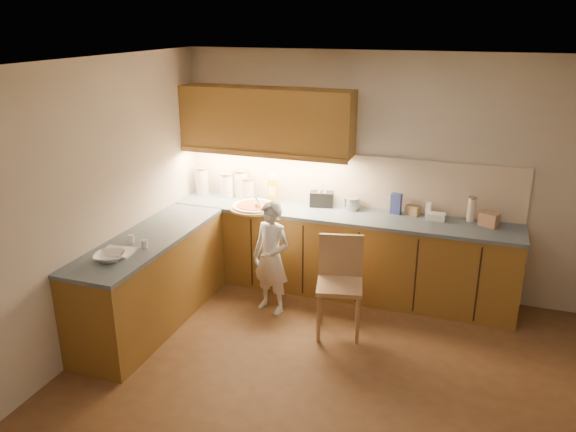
# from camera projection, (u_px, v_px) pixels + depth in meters

# --- Properties ---
(room) EXTENTS (4.54, 4.50, 2.62)m
(room) POSITION_uv_depth(u_px,v_px,m) (336.00, 193.00, 4.17)
(room) COLOR #55361D
(room) RESTS_ON ground
(l_counter) EXTENTS (3.77, 2.62, 0.92)m
(l_counter) POSITION_uv_depth(u_px,v_px,m) (279.00, 261.00, 5.98)
(l_counter) COLOR olive
(l_counter) RESTS_ON ground
(backsplash) EXTENTS (3.75, 0.02, 0.58)m
(backsplash) POSITION_uv_depth(u_px,v_px,m) (348.00, 180.00, 6.21)
(backsplash) COLOR beige
(backsplash) RESTS_ON l_counter
(upper_cabinets) EXTENTS (1.95, 0.36, 0.73)m
(upper_cabinets) POSITION_uv_depth(u_px,v_px,m) (266.00, 120.00, 6.14)
(upper_cabinets) COLOR olive
(upper_cabinets) RESTS_ON ground
(pizza_on_board) EXTENTS (0.54, 0.54, 0.22)m
(pizza_on_board) POSITION_uv_depth(u_px,v_px,m) (254.00, 207.00, 6.17)
(pizza_on_board) COLOR #A58952
(pizza_on_board) RESTS_ON l_counter
(child) EXTENTS (0.50, 0.40, 1.19)m
(child) POSITION_uv_depth(u_px,v_px,m) (271.00, 258.00, 5.73)
(child) COLOR silver
(child) RESTS_ON ground
(wooden_chair) EXTENTS (0.51, 0.51, 0.95)m
(wooden_chair) POSITION_uv_depth(u_px,v_px,m) (340.00, 278.00, 5.38)
(wooden_chair) COLOR #A58157
(wooden_chair) RESTS_ON ground
(mixing_bowl) EXTENTS (0.34, 0.34, 0.06)m
(mixing_bowl) POSITION_uv_depth(u_px,v_px,m) (110.00, 257.00, 4.86)
(mixing_bowl) COLOR white
(mixing_bowl) RESTS_ON l_counter
(canister_a) EXTENTS (0.16, 0.16, 0.33)m
(canister_a) POSITION_uv_depth(u_px,v_px,m) (202.00, 181.00, 6.65)
(canister_a) COLOR beige
(canister_a) RESTS_ON l_counter
(canister_b) EXTENTS (0.16, 0.16, 0.28)m
(canister_b) POSITION_uv_depth(u_px,v_px,m) (227.00, 185.00, 6.56)
(canister_b) COLOR white
(canister_b) RESTS_ON l_counter
(canister_c) EXTENTS (0.17, 0.17, 0.32)m
(canister_c) POSITION_uv_depth(u_px,v_px,m) (241.00, 183.00, 6.55)
(canister_c) COLOR white
(canister_c) RESTS_ON l_counter
(canister_d) EXTENTS (0.15, 0.15, 0.24)m
(canister_d) POSITION_uv_depth(u_px,v_px,m) (248.00, 188.00, 6.53)
(canister_d) COLOR silver
(canister_d) RESTS_ON l_counter
(oil_jug) EXTENTS (0.12, 0.11, 0.31)m
(oil_jug) POSITION_uv_depth(u_px,v_px,m) (273.00, 189.00, 6.40)
(oil_jug) COLOR gold
(oil_jug) RESTS_ON l_counter
(toaster) EXTENTS (0.28, 0.20, 0.17)m
(toaster) POSITION_uv_depth(u_px,v_px,m) (322.00, 199.00, 6.24)
(toaster) COLOR black
(toaster) RESTS_ON l_counter
(steel_pot) EXTENTS (0.18, 0.18, 0.14)m
(steel_pot) POSITION_uv_depth(u_px,v_px,m) (352.00, 203.00, 6.14)
(steel_pot) COLOR #ADADB2
(steel_pot) RESTS_ON l_counter
(blue_box) EXTENTS (0.12, 0.09, 0.22)m
(blue_box) POSITION_uv_depth(u_px,v_px,m) (396.00, 204.00, 6.00)
(blue_box) COLOR #314093
(blue_box) RESTS_ON l_counter
(card_box_a) EXTENTS (0.17, 0.14, 0.10)m
(card_box_a) POSITION_uv_depth(u_px,v_px,m) (413.00, 210.00, 5.98)
(card_box_a) COLOR #9C7E54
(card_box_a) RESTS_ON l_counter
(white_bottle) EXTENTS (0.06, 0.06, 0.16)m
(white_bottle) POSITION_uv_depth(u_px,v_px,m) (428.00, 210.00, 5.90)
(white_bottle) COLOR white
(white_bottle) RESTS_ON l_counter
(flat_pack) EXTENTS (0.18, 0.13, 0.07)m
(flat_pack) POSITION_uv_depth(u_px,v_px,m) (436.00, 217.00, 5.83)
(flat_pack) COLOR white
(flat_pack) RESTS_ON l_counter
(tall_jar) EXTENTS (0.08, 0.08, 0.26)m
(tall_jar) POSITION_uv_depth(u_px,v_px,m) (471.00, 209.00, 5.76)
(tall_jar) COLOR silver
(tall_jar) RESTS_ON l_counter
(card_box_b) EXTENTS (0.22, 0.20, 0.14)m
(card_box_b) POSITION_uv_depth(u_px,v_px,m) (489.00, 219.00, 5.65)
(card_box_b) COLOR tan
(card_box_b) RESTS_ON l_counter
(dough_cloth) EXTENTS (0.31, 0.26, 0.02)m
(dough_cloth) POSITION_uv_depth(u_px,v_px,m) (118.00, 252.00, 5.02)
(dough_cloth) COLOR white
(dough_cloth) RESTS_ON l_counter
(spice_jar_a) EXTENTS (0.07, 0.07, 0.08)m
(spice_jar_a) POSITION_uv_depth(u_px,v_px,m) (131.00, 239.00, 5.24)
(spice_jar_a) COLOR silver
(spice_jar_a) RESTS_ON l_counter
(spice_jar_b) EXTENTS (0.07, 0.07, 0.08)m
(spice_jar_b) POSITION_uv_depth(u_px,v_px,m) (144.00, 244.00, 5.12)
(spice_jar_b) COLOR white
(spice_jar_b) RESTS_ON l_counter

